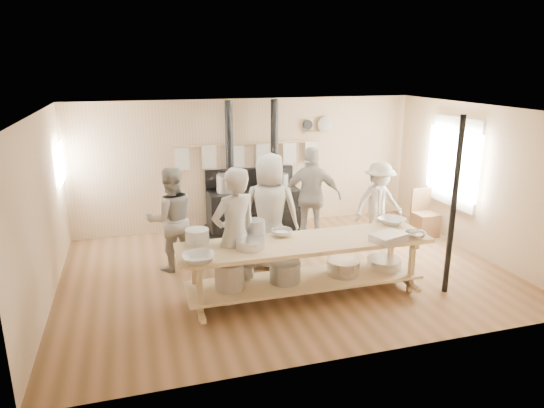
% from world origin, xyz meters
% --- Properties ---
extents(ground, '(7.00, 7.00, 0.00)m').
position_xyz_m(ground, '(0.00, 0.00, 0.00)').
color(ground, brown).
rests_on(ground, ground).
extents(room_shell, '(7.00, 7.00, 7.00)m').
position_xyz_m(room_shell, '(0.00, 0.00, 1.62)').
color(room_shell, tan).
rests_on(room_shell, ground).
extents(window_right, '(0.09, 1.50, 1.65)m').
position_xyz_m(window_right, '(3.47, 0.60, 1.50)').
color(window_right, beige).
rests_on(window_right, ground).
extents(left_opening, '(0.00, 0.90, 0.90)m').
position_xyz_m(left_opening, '(-3.45, 2.00, 1.60)').
color(left_opening, white).
rests_on(left_opening, ground).
extents(stove, '(1.90, 0.75, 2.60)m').
position_xyz_m(stove, '(-0.01, 2.12, 0.52)').
color(stove, black).
rests_on(stove, ground).
extents(towel_rail, '(3.00, 0.04, 0.47)m').
position_xyz_m(towel_rail, '(0.00, 2.40, 1.56)').
color(towel_rail, tan).
rests_on(towel_rail, ground).
extents(back_wall_shelf, '(0.63, 0.14, 0.32)m').
position_xyz_m(back_wall_shelf, '(1.46, 2.43, 2.00)').
color(back_wall_shelf, tan).
rests_on(back_wall_shelf, ground).
extents(prep_table, '(3.60, 0.90, 0.85)m').
position_xyz_m(prep_table, '(-0.01, -0.90, 0.52)').
color(prep_table, tan).
rests_on(prep_table, ground).
extents(support_post, '(0.08, 0.08, 2.60)m').
position_xyz_m(support_post, '(2.05, -1.35, 1.30)').
color(support_post, black).
rests_on(support_post, ground).
extents(cook_far_left, '(0.83, 0.69, 1.94)m').
position_xyz_m(cook_far_left, '(-0.98, -0.75, 0.97)').
color(cook_far_left, '#A09A8E').
rests_on(cook_far_left, ground).
extents(cook_left, '(0.89, 0.73, 1.70)m').
position_xyz_m(cook_left, '(-1.73, 0.64, 0.85)').
color(cook_left, '#A09A8E').
rests_on(cook_left, ground).
extents(cook_center, '(1.08, 0.89, 1.91)m').
position_xyz_m(cook_center, '(-0.18, 0.28, 0.95)').
color(cook_center, '#A09A8E').
rests_on(cook_center, ground).
extents(cook_right, '(1.16, 0.77, 1.83)m').
position_xyz_m(cook_right, '(0.85, 1.09, 0.91)').
color(cook_right, '#A09A8E').
rests_on(cook_right, ground).
extents(cook_by_window, '(1.04, 0.65, 1.54)m').
position_xyz_m(cook_by_window, '(2.06, 0.79, 0.77)').
color(cook_by_window, '#A09A8E').
rests_on(cook_by_window, ground).
extents(chair, '(0.44, 0.44, 0.91)m').
position_xyz_m(chair, '(3.15, 0.90, 0.27)').
color(chair, brown).
rests_on(chair, ground).
extents(bowl_white_a, '(0.44, 0.44, 0.10)m').
position_xyz_m(bowl_white_a, '(-1.55, -1.23, 0.90)').
color(bowl_white_a, silver).
rests_on(bowl_white_a, prep_table).
extents(bowl_steel_a, '(0.42, 0.42, 0.10)m').
position_xyz_m(bowl_steel_a, '(-0.26, -0.60, 0.90)').
color(bowl_steel_a, silver).
rests_on(bowl_steel_a, prep_table).
extents(bowl_white_b, '(0.54, 0.54, 0.10)m').
position_xyz_m(bowl_white_b, '(1.55, -0.57, 0.90)').
color(bowl_white_b, silver).
rests_on(bowl_white_b, prep_table).
extents(bowl_steel_b, '(0.41, 0.41, 0.09)m').
position_xyz_m(bowl_steel_b, '(1.55, -1.23, 0.90)').
color(bowl_steel_b, silver).
rests_on(bowl_steel_b, prep_table).
extents(roasting_pan, '(0.56, 0.46, 0.11)m').
position_xyz_m(roasting_pan, '(1.12, -1.23, 0.90)').
color(roasting_pan, '#B2B2B7').
rests_on(roasting_pan, prep_table).
extents(mixing_bowl_large, '(0.51, 0.51, 0.13)m').
position_xyz_m(mixing_bowl_large, '(-0.82, -0.95, 0.91)').
color(mixing_bowl_large, silver).
rests_on(mixing_bowl_large, prep_table).
extents(bucket_galv, '(0.30, 0.30, 0.27)m').
position_xyz_m(bucket_galv, '(-0.65, -0.57, 0.98)').
color(bucket_galv, gray).
rests_on(bucket_galv, prep_table).
extents(deep_bowl_enamel, '(0.33, 0.33, 0.20)m').
position_xyz_m(deep_bowl_enamel, '(-1.47, -0.57, 0.95)').
color(deep_bowl_enamel, silver).
rests_on(deep_bowl_enamel, prep_table).
extents(pitcher, '(0.15, 0.15, 0.19)m').
position_xyz_m(pitcher, '(-0.56, -0.57, 0.94)').
color(pitcher, silver).
rests_on(pitcher, prep_table).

